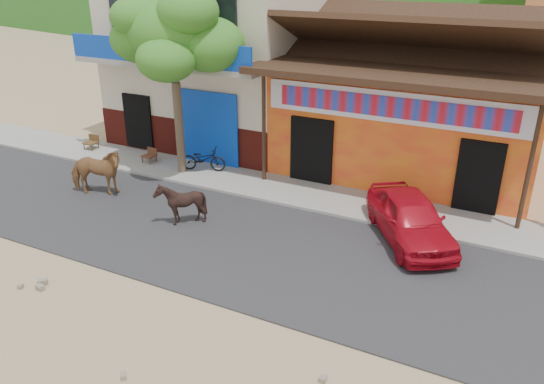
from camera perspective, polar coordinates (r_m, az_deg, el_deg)
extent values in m
plane|color=#9E825B|center=(11.65, -7.58, -11.55)|extent=(120.00, 120.00, 0.00)
cube|color=#28282B|center=(13.43, -1.67, -6.02)|extent=(60.00, 5.00, 0.04)
cube|color=gray|center=(16.24, 4.15, -0.37)|extent=(60.00, 2.00, 0.12)
cube|color=orange|center=(18.74, 14.83, 7.89)|extent=(8.00, 6.00, 3.60)
cube|color=beige|center=(21.14, -5.50, 15.03)|extent=(7.00, 6.00, 7.00)
imported|color=#98683D|center=(16.90, -18.42, 2.04)|extent=(1.91, 1.36, 1.47)
imported|color=black|center=(14.52, -9.82, -1.20)|extent=(1.14, 1.02, 1.21)
imported|color=#B80D1D|center=(13.95, 14.63, -2.70)|extent=(3.22, 3.81, 1.23)
imported|color=black|center=(17.99, -7.42, 3.54)|extent=(1.62, 0.96, 0.80)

